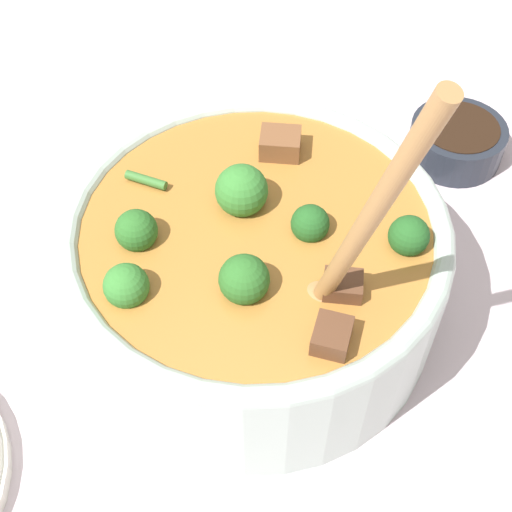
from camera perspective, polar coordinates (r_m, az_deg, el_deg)
The scene contains 3 objects.
ground_plane at distance 0.59m, azimuth 0.00°, elevation -4.37°, with size 4.00×4.00×0.00m, color silver.
stew_bowl at distance 0.54m, azimuth 0.01°, elevation -0.63°, with size 0.28×0.28×0.31m.
condiment_bowl at distance 0.72m, azimuth 15.76°, elevation 8.95°, with size 0.09×0.09×0.04m.
Camera 1 is at (0.20, -0.27, 0.49)m, focal length 50.00 mm.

